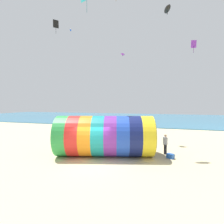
{
  "coord_description": "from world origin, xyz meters",
  "views": [
    {
      "loc": [
        5.02,
        -11.01,
        4.2
      ],
      "look_at": [
        0.41,
        4.1,
        3.43
      ],
      "focal_mm": 28.0,
      "sensor_mm": 36.0,
      "label": 1
    }
  ],
  "objects_px": {
    "bystander_near_water": "(145,128)",
    "kite_blue_parafoil": "(71,30)",
    "kite_purple_parafoil": "(123,54)",
    "kite_black_parafoil": "(167,9)",
    "bystander_mid_beach": "(67,126)",
    "kite_handler": "(165,144)",
    "giant_inflatable_tube": "(105,136)",
    "cooler_box": "(170,156)",
    "kite_purple_diamond": "(194,44)",
    "kite_black_diamond": "(56,24)"
  },
  "relations": [
    {
      "from": "kite_purple_parafoil",
      "to": "bystander_near_water",
      "type": "bearing_deg",
      "value": -27.46
    },
    {
      "from": "kite_handler",
      "to": "cooler_box",
      "type": "distance_m",
      "value": 1.28
    },
    {
      "from": "kite_blue_parafoil",
      "to": "kite_purple_diamond",
      "type": "bearing_deg",
      "value": -18.44
    },
    {
      "from": "kite_purple_diamond",
      "to": "kite_black_diamond",
      "type": "xyz_separation_m",
      "value": [
        -16.6,
        -0.51,
        4.04
      ]
    },
    {
      "from": "kite_handler",
      "to": "kite_black_diamond",
      "type": "bearing_deg",
      "value": 159.57
    },
    {
      "from": "kite_blue_parafoil",
      "to": "kite_purple_diamond",
      "type": "relative_size",
      "value": 0.55
    },
    {
      "from": "kite_purple_parafoil",
      "to": "kite_black_parafoil",
      "type": "distance_m",
      "value": 9.54
    },
    {
      "from": "kite_blue_parafoil",
      "to": "bystander_mid_beach",
      "type": "xyz_separation_m",
      "value": [
        1.56,
        -4.09,
        -15.68
      ]
    },
    {
      "from": "bystander_near_water",
      "to": "bystander_mid_beach",
      "type": "distance_m",
      "value": 11.35
    },
    {
      "from": "bystander_mid_beach",
      "to": "cooler_box",
      "type": "height_order",
      "value": "bystander_mid_beach"
    },
    {
      "from": "kite_black_diamond",
      "to": "cooler_box",
      "type": "xyz_separation_m",
      "value": [
        14.22,
        -6.18,
        -14.36
      ]
    },
    {
      "from": "giant_inflatable_tube",
      "to": "kite_black_parafoil",
      "type": "height_order",
      "value": "kite_black_parafoil"
    },
    {
      "from": "kite_handler",
      "to": "kite_black_parafoil",
      "type": "height_order",
      "value": "kite_black_parafoil"
    },
    {
      "from": "kite_purple_diamond",
      "to": "cooler_box",
      "type": "relative_size",
      "value": 2.56
    },
    {
      "from": "giant_inflatable_tube",
      "to": "bystander_mid_beach",
      "type": "bearing_deg",
      "value": 134.44
    },
    {
      "from": "kite_handler",
      "to": "kite_blue_parafoil",
      "type": "xyz_separation_m",
      "value": [
        -15.5,
        11.76,
        15.72
      ]
    },
    {
      "from": "kite_blue_parafoil",
      "to": "cooler_box",
      "type": "relative_size",
      "value": 1.41
    },
    {
      "from": "kite_blue_parafoil",
      "to": "kite_purple_parafoil",
      "type": "relative_size",
      "value": 0.85
    },
    {
      "from": "kite_handler",
      "to": "bystander_near_water",
      "type": "xyz_separation_m",
      "value": [
        -2.65,
        8.86,
        -0.01
      ]
    },
    {
      "from": "kite_blue_parafoil",
      "to": "bystander_mid_beach",
      "type": "distance_m",
      "value": 16.28
    },
    {
      "from": "kite_purple_parafoil",
      "to": "giant_inflatable_tube",
      "type": "bearing_deg",
      "value": -82.84
    },
    {
      "from": "giant_inflatable_tube",
      "to": "kite_handler",
      "type": "relative_size",
      "value": 4.91
    },
    {
      "from": "kite_blue_parafoil",
      "to": "kite_purple_parafoil",
      "type": "distance_m",
      "value": 10.61
    },
    {
      "from": "kite_purple_parafoil",
      "to": "kite_black_parafoil",
      "type": "xyz_separation_m",
      "value": [
        6.23,
        -6.92,
        2.09
      ]
    },
    {
      "from": "kite_purple_diamond",
      "to": "kite_blue_parafoil",
      "type": "bearing_deg",
      "value": 161.56
    },
    {
      "from": "kite_handler",
      "to": "bystander_mid_beach",
      "type": "distance_m",
      "value": 15.91
    },
    {
      "from": "kite_handler",
      "to": "kite_black_diamond",
      "type": "distance_m",
      "value": 20.14
    },
    {
      "from": "giant_inflatable_tube",
      "to": "kite_purple_parafoil",
      "type": "height_order",
      "value": "kite_purple_parafoil"
    },
    {
      "from": "kite_black_diamond",
      "to": "bystander_mid_beach",
      "type": "xyz_separation_m",
      "value": [
        -0.09,
        2.51,
        -13.65
      ]
    },
    {
      "from": "kite_handler",
      "to": "kite_purple_parafoil",
      "type": "relative_size",
      "value": 1.93
    },
    {
      "from": "giant_inflatable_tube",
      "to": "kite_purple_parafoil",
      "type": "distance_m",
      "value": 16.07
    },
    {
      "from": "giant_inflatable_tube",
      "to": "kite_handler",
      "type": "height_order",
      "value": "giant_inflatable_tube"
    },
    {
      "from": "giant_inflatable_tube",
      "to": "bystander_near_water",
      "type": "relative_size",
      "value": 4.97
    },
    {
      "from": "kite_purple_parafoil",
      "to": "kite_black_diamond",
      "type": "distance_m",
      "value": 9.9
    },
    {
      "from": "kite_blue_parafoil",
      "to": "giant_inflatable_tube",
      "type": "bearing_deg",
      "value": -51.34
    },
    {
      "from": "kite_handler",
      "to": "kite_black_parafoil",
      "type": "relative_size",
      "value": 1.06
    },
    {
      "from": "kite_purple_parafoil",
      "to": "kite_black_diamond",
      "type": "height_order",
      "value": "kite_black_diamond"
    },
    {
      "from": "bystander_mid_beach",
      "to": "bystander_near_water",
      "type": "bearing_deg",
      "value": 6.07
    },
    {
      "from": "kite_black_parafoil",
      "to": "bystander_near_water",
      "type": "bearing_deg",
      "value": 117.68
    },
    {
      "from": "kite_black_parafoil",
      "to": "bystander_mid_beach",
      "type": "distance_m",
      "value": 19.28
    },
    {
      "from": "kite_blue_parafoil",
      "to": "kite_black_diamond",
      "type": "bearing_deg",
      "value": -75.93
    },
    {
      "from": "kite_handler",
      "to": "kite_blue_parafoil",
      "type": "relative_size",
      "value": 2.28
    },
    {
      "from": "kite_handler",
      "to": "kite_black_parafoil",
      "type": "distance_m",
      "value": 13.33
    },
    {
      "from": "bystander_near_water",
      "to": "cooler_box",
      "type": "xyz_separation_m",
      "value": [
        3.03,
        -9.88,
        -0.66
      ]
    },
    {
      "from": "kite_purple_parafoil",
      "to": "cooler_box",
      "type": "relative_size",
      "value": 1.66
    },
    {
      "from": "bystander_near_water",
      "to": "kite_blue_parafoil",
      "type": "bearing_deg",
      "value": 167.31
    },
    {
      "from": "giant_inflatable_tube",
      "to": "kite_blue_parafoil",
      "type": "bearing_deg",
      "value": 128.66
    },
    {
      "from": "kite_purple_diamond",
      "to": "bystander_near_water",
      "type": "bearing_deg",
      "value": 149.41
    },
    {
      "from": "kite_handler",
      "to": "bystander_near_water",
      "type": "relative_size",
      "value": 1.01
    },
    {
      "from": "bystander_near_water",
      "to": "kite_purple_parafoil",
      "type": "bearing_deg",
      "value": 152.54
    }
  ]
}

